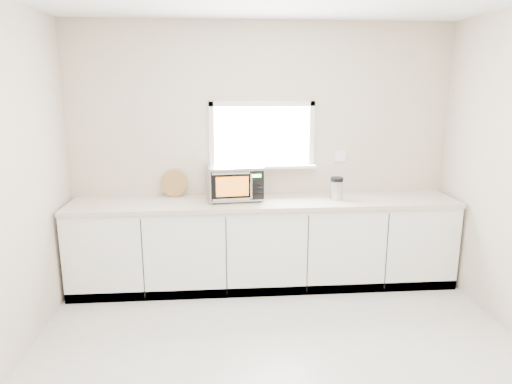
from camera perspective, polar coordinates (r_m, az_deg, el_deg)
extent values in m
cube|color=#C2B59A|center=(4.85, 0.73, 4.77)|extent=(4.00, 0.02, 2.70)
cube|color=white|center=(4.81, 0.75, 7.11)|extent=(1.00, 0.02, 0.60)
cube|color=white|center=(4.79, 0.81, 3.21)|extent=(1.12, 0.16, 0.03)
cube|color=white|center=(4.77, 0.78, 10.97)|extent=(1.10, 0.04, 0.05)
cube|color=white|center=(4.84, 0.76, 3.26)|extent=(1.10, 0.04, 0.05)
cube|color=white|center=(4.77, -5.57, 7.00)|extent=(0.05, 0.04, 0.70)
cube|color=white|center=(4.87, 6.98, 7.09)|extent=(0.05, 0.04, 0.70)
cube|color=white|center=(4.99, 10.52, 4.45)|extent=(0.12, 0.01, 0.12)
cube|color=white|center=(4.78, 1.04, -6.62)|extent=(3.92, 0.60, 0.88)
cube|color=beige|center=(4.63, 1.08, -1.30)|extent=(3.92, 0.64, 0.04)
cylinder|color=black|center=(4.52, -5.23, -1.37)|extent=(0.03, 0.03, 0.02)
cylinder|color=black|center=(4.83, -5.62, -0.42)|extent=(0.03, 0.03, 0.02)
cylinder|color=black|center=(4.58, 0.46, -1.11)|extent=(0.03, 0.03, 0.02)
cylinder|color=black|center=(4.89, -0.29, -0.18)|extent=(0.03, 0.03, 0.02)
cube|color=#B1B3B9|center=(4.66, -2.68, 1.29)|extent=(0.58, 0.47, 0.33)
cube|color=black|center=(4.46, -2.29, 0.74)|extent=(0.52, 0.07, 0.29)
cube|color=orange|center=(4.44, -2.97, 0.69)|extent=(0.32, 0.04, 0.20)
cylinder|color=silver|center=(4.45, -0.58, 0.74)|extent=(0.02, 0.02, 0.25)
cube|color=black|center=(4.48, 0.05, 0.82)|extent=(0.13, 0.02, 0.28)
cube|color=#19FF33|center=(4.46, 0.07, 2.03)|extent=(0.09, 0.01, 0.03)
cube|color=silver|center=(4.63, -2.70, 3.32)|extent=(0.58, 0.47, 0.01)
cube|color=#3F2116|center=(4.69, -1.92, 0.65)|extent=(0.11, 0.21, 0.24)
cube|color=black|center=(4.63, -2.30, 1.72)|extent=(0.02, 0.04, 0.09)
cube|color=black|center=(4.62, -1.95, 1.83)|extent=(0.02, 0.04, 0.09)
cube|color=black|center=(4.63, -1.59, 1.60)|extent=(0.02, 0.04, 0.09)
cube|color=black|center=(4.62, -2.13, 2.07)|extent=(0.02, 0.04, 0.09)
cube|color=black|center=(4.62, -1.71, 2.07)|extent=(0.02, 0.04, 0.09)
cylinder|color=#9E693D|center=(4.84, -10.21, 1.04)|extent=(0.28, 0.07, 0.28)
cylinder|color=#B1B3B9|center=(4.73, 10.02, 0.22)|extent=(0.14, 0.14, 0.19)
cylinder|color=black|center=(4.71, 10.07, 1.60)|extent=(0.13, 0.13, 0.04)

